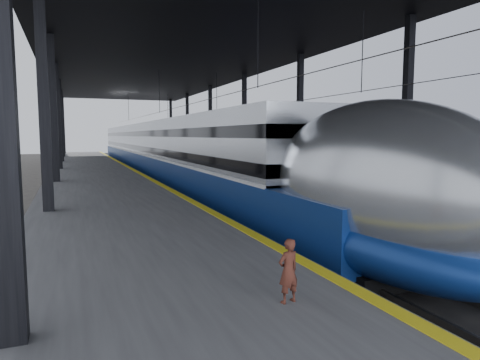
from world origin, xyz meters
TOP-DOWN VIEW (x-y plane):
  - ground at (0.00, 0.00)m, footprint 160.00×160.00m
  - platform at (-3.50, 20.00)m, footprint 6.00×80.00m
  - yellow_strip at (-0.70, 20.00)m, footprint 0.30×80.00m
  - rails at (4.50, 20.00)m, footprint 6.52×80.00m
  - canopy at (1.90, 20.00)m, footprint 18.00×75.00m
  - tgv_train at (2.00, 25.36)m, footprint 3.21×65.20m
  - second_train at (7.00, 33.34)m, footprint 2.94×56.05m
  - child at (-2.01, -5.17)m, footprint 0.41×0.31m

SIDE VIEW (x-z plane):
  - ground at x=0.00m, z-range 0.00..0.00m
  - rails at x=4.50m, z-range 0.00..0.16m
  - platform at x=-3.50m, z-range 0.00..1.00m
  - yellow_strip at x=-0.70m, z-range 1.00..1.01m
  - child at x=-2.01m, z-range 1.00..2.01m
  - second_train at x=7.00m, z-range 0.03..4.08m
  - tgv_train at x=2.00m, z-range -0.15..4.46m
  - canopy at x=1.90m, z-range 4.38..13.85m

